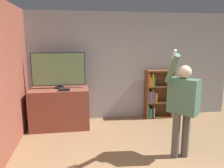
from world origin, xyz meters
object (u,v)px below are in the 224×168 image
at_px(game_console, 65,89).
at_px(person, 183,103).
at_px(television, 59,70).
at_px(bookshelf, 156,95).

xyz_separation_m(game_console, person, (2.03, -1.51, 0.04)).
bearing_deg(television, game_console, -63.66).
height_order(television, person, person).
height_order(game_console, person, person).
bearing_deg(game_console, television, 116.34).
distance_m(game_console, bookshelf, 2.38).
height_order(game_console, bookshelf, bookshelf).
bearing_deg(game_console, person, -36.54).
xyz_separation_m(bookshelf, person, (-0.27, -2.00, 0.37)).
distance_m(game_console, person, 2.53).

